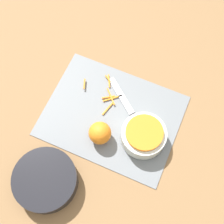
{
  "coord_description": "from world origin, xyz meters",
  "views": [
    {
      "loc": [
        -0.16,
        0.38,
        1.05
      ],
      "look_at": [
        0.0,
        0.0,
        0.04
      ],
      "focal_mm": 50.0,
      "sensor_mm": 36.0,
      "label": 1
    }
  ],
  "objects_px": {
    "knife": "(134,117)",
    "orange_left": "(100,133)",
    "bowl_dark": "(46,180)",
    "bowl_speckled": "(144,135)"
  },
  "relations": [
    {
      "from": "knife",
      "to": "orange_left",
      "type": "height_order",
      "value": "orange_left"
    },
    {
      "from": "bowl_dark",
      "to": "orange_left",
      "type": "relative_size",
      "value": 2.68
    },
    {
      "from": "orange_left",
      "to": "bowl_speckled",
      "type": "bearing_deg",
      "value": -159.18
    },
    {
      "from": "bowl_dark",
      "to": "knife",
      "type": "bearing_deg",
      "value": -118.82
    },
    {
      "from": "orange_left",
      "to": "knife",
      "type": "bearing_deg",
      "value": -125.61
    },
    {
      "from": "bowl_speckled",
      "to": "orange_left",
      "type": "xyz_separation_m",
      "value": [
        0.14,
        0.05,
        0.0
      ]
    },
    {
      "from": "bowl_speckled",
      "to": "orange_left",
      "type": "height_order",
      "value": "orange_left"
    },
    {
      "from": "bowl_speckled",
      "to": "knife",
      "type": "xyz_separation_m",
      "value": [
        0.06,
        -0.06,
        -0.03
      ]
    },
    {
      "from": "bowl_dark",
      "to": "orange_left",
      "type": "xyz_separation_m",
      "value": [
        -0.1,
        -0.21,
        0.02
      ]
    },
    {
      "from": "bowl_dark",
      "to": "bowl_speckled",
      "type": "bearing_deg",
      "value": -131.73
    }
  ]
}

